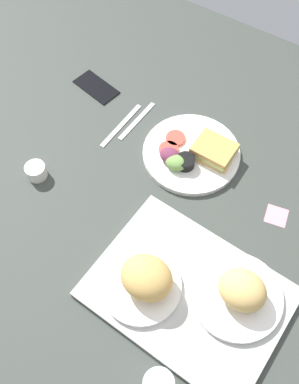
# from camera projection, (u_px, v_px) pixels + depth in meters

# --- Properties ---
(ground_plane) EXTENTS (1.90, 1.50, 0.03)m
(ground_plane) POSITION_uv_depth(u_px,v_px,m) (162.00, 198.00, 1.21)
(ground_plane) COLOR #383D38
(serving_tray) EXTENTS (0.47, 0.35, 0.02)m
(serving_tray) POSITION_uv_depth(u_px,v_px,m) (188.00, 293.00, 1.05)
(serving_tray) COLOR #B2B2AD
(serving_tray) RESTS_ON ground_plane
(bread_plate_near) EXTENTS (0.22, 0.22, 0.09)m
(bread_plate_near) POSITION_uv_depth(u_px,v_px,m) (240.00, 293.00, 1.01)
(bread_plate_near) COLOR white
(bread_plate_near) RESTS_ON serving_tray
(bread_plate_far) EXTENTS (0.19, 0.19, 0.10)m
(bread_plate_far) POSITION_uv_depth(u_px,v_px,m) (145.00, 280.00, 1.02)
(bread_plate_far) COLOR white
(bread_plate_far) RESTS_ON serving_tray
(plate_with_salad) EXTENTS (0.28, 0.28, 0.05)m
(plate_with_salad) POSITION_uv_depth(u_px,v_px,m) (193.00, 154.00, 1.25)
(plate_with_salad) COLOR white
(plate_with_salad) RESTS_ON ground_plane
(espresso_cup) EXTENTS (0.06, 0.06, 0.04)m
(espresso_cup) POSITION_uv_depth(u_px,v_px,m) (36.00, 171.00, 1.22)
(espresso_cup) COLOR silver
(espresso_cup) RESTS_ON ground_plane
(fork) EXTENTS (0.02, 0.17, 0.01)m
(fork) POSITION_uv_depth(u_px,v_px,m) (137.00, 121.00, 1.33)
(fork) COLOR #B7B7BC
(fork) RESTS_ON ground_plane
(knife) EXTENTS (0.02, 0.19, 0.01)m
(knife) POSITION_uv_depth(u_px,v_px,m) (121.00, 125.00, 1.32)
(knife) COLOR #B7B7BC
(knife) RESTS_ON ground_plane
(cell_phone) EXTENTS (0.15, 0.10, 0.01)m
(cell_phone) POSITION_uv_depth(u_px,v_px,m) (96.00, 87.00, 1.40)
(cell_phone) COLOR black
(cell_phone) RESTS_ON ground_plane
(sticky_note) EXTENTS (0.07, 0.07, 0.00)m
(sticky_note) POSITION_uv_depth(u_px,v_px,m) (276.00, 216.00, 1.17)
(sticky_note) COLOR pink
(sticky_note) RESTS_ON ground_plane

